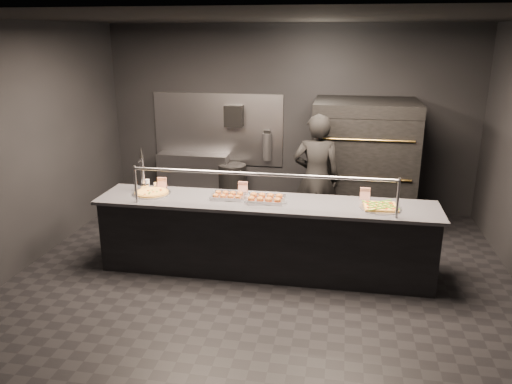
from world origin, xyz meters
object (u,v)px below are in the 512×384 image
(fire_extinguisher, at_px, (267,146))
(slider_tray_a, at_px, (228,196))
(slider_tray_b, at_px, (265,198))
(worker, at_px, (316,178))
(pizza_oven, at_px, (363,163))
(beer_tap, at_px, (143,178))
(square_pizza, at_px, (380,207))
(service_counter, at_px, (265,236))
(towel_dispenser, at_px, (234,116))
(trash_bin, at_px, (232,187))
(prep_shelf, at_px, (194,179))
(round_pizza, at_px, (152,193))

(fire_extinguisher, height_order, slider_tray_a, fire_extinguisher)
(slider_tray_b, height_order, worker, worker)
(pizza_oven, xyz_separation_m, slider_tray_a, (-1.67, -1.84, -0.02))
(worker, bearing_deg, beer_tap, 23.58)
(fire_extinguisher, bearing_deg, square_pizza, -54.98)
(fire_extinguisher, distance_m, beer_tap, 2.57)
(service_counter, relative_size, towel_dispenser, 11.71)
(pizza_oven, distance_m, square_pizza, 1.93)
(towel_dispenser, bearing_deg, trash_bin, -90.00)
(trash_bin, bearing_deg, fire_extinguisher, 19.48)
(beer_tap, height_order, slider_tray_a, beer_tap)
(beer_tap, distance_m, slider_tray_a, 1.14)
(slider_tray_a, bearing_deg, fire_extinguisher, 87.05)
(slider_tray_b, bearing_deg, pizza_oven, 57.34)
(trash_bin, bearing_deg, towel_dispenser, 90.00)
(fire_extinguisher, bearing_deg, beer_tap, -119.11)
(service_counter, xyz_separation_m, pizza_oven, (1.20, 1.90, 0.50))
(prep_shelf, bearing_deg, fire_extinguisher, 3.66)
(service_counter, distance_m, slider_tray_a, 0.68)
(service_counter, bearing_deg, square_pizza, -0.87)
(beer_tap, xyz_separation_m, slider_tray_b, (1.60, -0.13, -0.14))
(pizza_oven, xyz_separation_m, prep_shelf, (-2.80, 0.42, -0.52))
(service_counter, distance_m, fire_extinguisher, 2.50)
(worker, bearing_deg, towel_dispenser, -42.02)
(slider_tray_b, bearing_deg, slider_tray_a, 175.48)
(pizza_oven, xyz_separation_m, slider_tray_b, (-1.20, -1.87, -0.02))
(service_counter, distance_m, round_pizza, 1.53)
(service_counter, height_order, worker, worker)
(prep_shelf, distance_m, trash_bin, 0.71)
(towel_dispenser, xyz_separation_m, round_pizza, (-0.55, -2.35, -0.61))
(pizza_oven, height_order, trash_bin, pizza_oven)
(prep_shelf, xyz_separation_m, towel_dispenser, (0.70, 0.07, 1.10))
(round_pizza, bearing_deg, slider_tray_b, -0.63)
(pizza_oven, bearing_deg, square_pizza, -85.63)
(prep_shelf, distance_m, slider_tray_b, 2.84)
(square_pizza, bearing_deg, slider_tray_a, 177.32)
(fire_extinguisher, distance_m, round_pizza, 2.60)
(service_counter, relative_size, worker, 2.26)
(square_pizza, bearing_deg, prep_shelf, 141.53)
(beer_tap, height_order, square_pizza, beer_tap)
(pizza_oven, distance_m, slider_tray_b, 2.22)
(fire_extinguisher, xyz_separation_m, round_pizza, (-1.10, -2.36, -0.12))
(worker, bearing_deg, slider_tray_b, 62.85)
(fire_extinguisher, relative_size, slider_tray_a, 1.11)
(prep_shelf, bearing_deg, trash_bin, -9.30)
(pizza_oven, xyz_separation_m, round_pizza, (-2.65, -1.86, -0.03))
(prep_shelf, relative_size, towel_dispenser, 3.43)
(service_counter, xyz_separation_m, square_pizza, (1.35, -0.02, 0.47))
(square_pizza, distance_m, worker, 1.44)
(pizza_oven, height_order, prep_shelf, pizza_oven)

